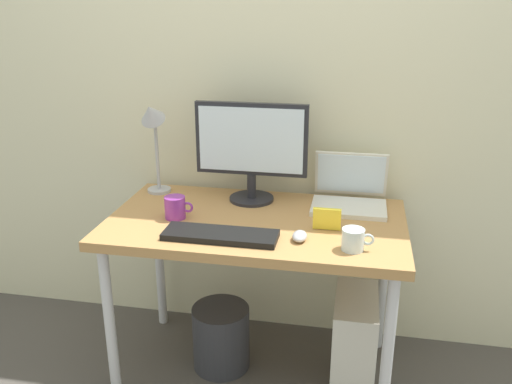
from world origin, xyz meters
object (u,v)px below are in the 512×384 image
mouse (300,236)px  coffee_mug (175,207)px  desk_lamp (153,127)px  glass_cup (353,239)px  desk (256,235)px  photo_frame (327,219)px  keyboard (221,235)px  monitor (251,146)px  computer_tower (354,340)px  laptop (350,193)px  wastebasket (221,337)px

mouse → coffee_mug: bearing=167.1°
desk_lamp → glass_cup: (0.92, -0.43, -0.28)m
desk_lamp → desk: bearing=-22.8°
desk → photo_frame: bearing=-10.8°
keyboard → photo_frame: (0.39, 0.15, 0.04)m
monitor → desk: bearing=-73.9°
mouse → computer_tower: mouse is taller
desk → laptop: bearing=31.9°
coffee_mug → glass_cup: (0.73, -0.17, -0.01)m
desk → computer_tower: (0.43, 0.00, -0.47)m
laptop → mouse: laptop is taller
desk → desk_lamp: bearing=157.2°
monitor → photo_frame: 0.49m
desk → photo_frame: photo_frame is taller
mouse → wastebasket: bearing=154.7°
monitor → mouse: size_ratio=5.52×
keyboard → photo_frame: bearing=21.0°
photo_frame → computer_tower: 0.61m
laptop → keyboard: bearing=-137.0°
desk_lamp → coffee_mug: size_ratio=3.68×
mouse → coffee_mug: 0.55m
desk_lamp → mouse: 0.87m
monitor → laptop: bearing=2.3°
monitor → computer_tower: (0.50, -0.21, -0.79)m
glass_cup → keyboard: bearing=179.0°
computer_tower → desk: bearing=-179.5°
laptop → coffee_mug: (-0.71, -0.28, -0.01)m
desk → wastebasket: bearing=180.0°
desk_lamp → wastebasket: (0.35, -0.22, -0.92)m
monitor → desk_lamp: (-0.45, 0.00, 0.07)m
desk_lamp → computer_tower: (0.95, -0.21, -0.86)m
coffee_mug → glass_cup: bearing=-12.8°
glass_cup → computer_tower: 0.62m
keyboard → coffee_mug: (-0.23, 0.16, 0.03)m
desk → glass_cup: 0.47m
glass_cup → coffee_mug: bearing=167.2°
glass_cup → laptop: bearing=93.5°
mouse → computer_tower: bearing=37.0°
desk_lamp → coffee_mug: desk_lamp is taller
monitor → computer_tower: size_ratio=1.18×
monitor → wastebasket: bearing=-115.0°
glass_cup → photo_frame: (-0.11, 0.16, 0.01)m
desk_lamp → monitor: bearing=-0.1°
glass_cup → wastebasket: glass_cup is taller
coffee_mug → desk: bearing=8.5°
keyboard → wastebasket: keyboard is taller
glass_cup → mouse: bearing=167.5°
computer_tower → coffee_mug: bearing=-176.0°
photo_frame → laptop: bearing=74.7°
photo_frame → computer_tower: bearing=23.4°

